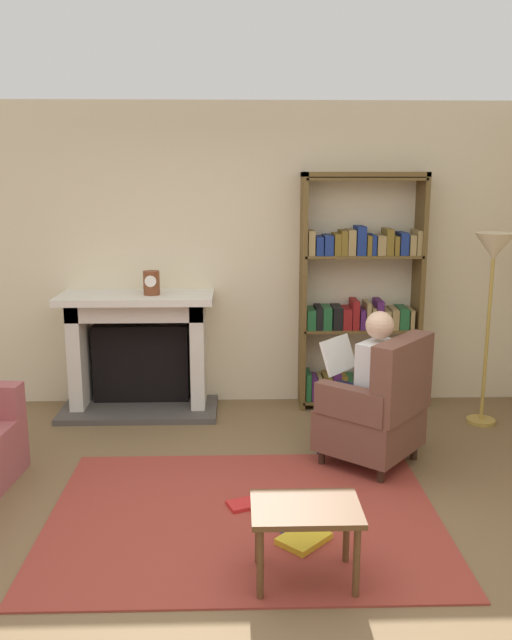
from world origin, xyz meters
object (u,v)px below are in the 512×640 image
(fireplace, at_px, (139,348))
(armchair_reading, at_px, (378,409))
(bookshelf, at_px, (360,301))
(side_table, at_px, (306,518))
(seated_reader, at_px, (365,380))
(mantel_clock, at_px, (151,283))
(floor_lamp, at_px, (493,264))

(fireplace, xyz_separation_m, armchair_reading, (1.89, -1.26, -0.14))
(bookshelf, bearing_deg, side_table, -105.54)
(fireplace, height_order, seated_reader, seated_reader)
(seated_reader, relative_size, side_table, 2.04)
(armchair_reading, distance_m, side_table, 1.55)
(seated_reader, bearing_deg, bookshelf, -147.96)
(seated_reader, xyz_separation_m, side_table, (-0.58, -1.48, -0.26))
(armchair_reading, xyz_separation_m, side_table, (-0.66, -1.40, -0.07))
(mantel_clock, height_order, bookshelf, bookshelf)
(mantel_clock, height_order, armchair_reading, mantel_clock)
(bookshelf, xyz_separation_m, side_table, (-0.75, -2.70, -0.61))
(seated_reader, bearing_deg, armchair_reading, 90.00)
(mantel_clock, height_order, side_table, mantel_clock)
(armchair_reading, bearing_deg, fireplace, -83.57)
(floor_lamp, bearing_deg, mantel_clock, 172.97)
(mantel_clock, bearing_deg, bookshelf, 4.24)
(bookshelf, relative_size, side_table, 3.74)
(fireplace, bearing_deg, floor_lamp, -8.60)
(fireplace, bearing_deg, side_table, -65.38)
(mantel_clock, bearing_deg, side_table, -67.17)
(mantel_clock, relative_size, floor_lamp, 0.13)
(bookshelf, xyz_separation_m, seated_reader, (-0.18, -1.22, -0.35))
(armchair_reading, bearing_deg, seated_reader, -90.00)
(mantel_clock, distance_m, seated_reader, 2.05)
(mantel_clock, xyz_separation_m, bookshelf, (1.83, 0.14, -0.19))
(armchair_reading, xyz_separation_m, seated_reader, (-0.09, 0.08, 0.20))
(fireplace, relative_size, armchair_reading, 1.42)
(fireplace, distance_m, mantel_clock, 0.62)
(seated_reader, xyz_separation_m, floor_lamp, (1.16, 0.74, 0.74))
(bookshelf, bearing_deg, floor_lamp, -26.15)
(mantel_clock, distance_m, armchair_reading, 2.22)
(side_table, xyz_separation_m, floor_lamp, (1.73, 2.22, 1.01))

